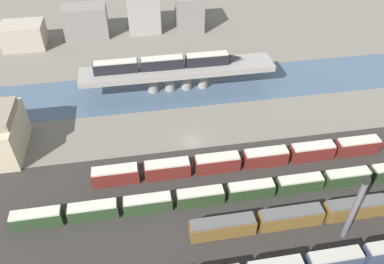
{
  "coord_description": "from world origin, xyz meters",
  "views": [
    {
      "loc": [
        -11.64,
        -68.65,
        60.88
      ],
      "look_at": [
        0.0,
        -0.11,
        2.91
      ],
      "focal_mm": 35.0,
      "sensor_mm": 36.0,
      "label": 1
    }
  ],
  "objects": [
    {
      "name": "ground_plane",
      "position": [
        0.0,
        0.0,
        0.0
      ],
      "size": [
        400.0,
        400.0,
        0.0
      ],
      "primitive_type": "plane",
      "color": "#666056"
    },
    {
      "name": "railbed_yard",
      "position": [
        0.0,
        -24.0,
        0.0
      ],
      "size": [
        280.0,
        42.0,
        0.01
      ],
      "primitive_type": "cube",
      "color": "#282623",
      "rests_on": "ground"
    },
    {
      "name": "river_water",
      "position": [
        0.0,
        23.79,
        0.0
      ],
      "size": [
        320.0,
        19.58,
        0.01
      ],
      "primitive_type": "cube",
      "color": "#3D5166",
      "rests_on": "ground"
    },
    {
      "name": "bridge",
      "position": [
        0.0,
        23.79,
        5.65
      ],
      "size": [
        55.15,
        8.72,
        7.27
      ],
      "color": "gray",
      "rests_on": "ground"
    },
    {
      "name": "train_on_bridge",
      "position": [
        -2.88,
        23.79,
        8.93
      ],
      "size": [
        42.0,
        2.75,
        3.42
      ],
      "color": "black",
      "rests_on": "bridge"
    },
    {
      "name": "train_yard_mid",
      "position": [
        22.88,
        -27.57,
        1.9
      ],
      "size": [
        57.35,
        2.84,
        3.87
      ],
      "color": "brown",
      "rests_on": "ground"
    },
    {
      "name": "train_yard_far",
      "position": [
        4.97,
        -19.39,
        1.71
      ],
      "size": [
        88.38,
        2.62,
        3.47
      ],
      "color": "#23381E",
      "rests_on": "ground"
    },
    {
      "name": "train_yard_outer",
      "position": [
        10.79,
        -10.65,
        1.96
      ],
      "size": [
        69.91,
        2.96,
        3.99
      ],
      "color": "#5B1E19",
      "rests_on": "ground"
    },
    {
      "name": "signal_tower",
      "position": [
        23.86,
        -31.93,
        7.71
      ],
      "size": [
        1.03,
        1.03,
        15.8
      ],
      "color": "#4C4C51",
      "rests_on": "ground"
    },
    {
      "name": "city_block_far_left",
      "position": [
        -48.66,
        59.49,
        4.11
      ],
      "size": [
        13.91,
        10.61,
        8.23
      ],
      "primitive_type": "cube",
      "color": "gray",
      "rests_on": "ground"
    },
    {
      "name": "city_block_left",
      "position": [
        -27.75,
        64.42,
        5.54
      ],
      "size": [
        15.34,
        9.09,
        11.07
      ],
      "primitive_type": "cube",
      "color": "slate",
      "rests_on": "ground"
    },
    {
      "name": "city_block_center",
      "position": [
        -6.86,
        65.77,
        6.81
      ],
      "size": [
        11.6,
        10.13,
        13.62
      ],
      "primitive_type": "cube",
      "color": "gray",
      "rests_on": "ground"
    },
    {
      "name": "city_block_right",
      "position": [
        10.01,
        64.68,
        6.37
      ],
      "size": [
        9.36,
        12.15,
        12.75
      ],
      "primitive_type": "cube",
      "color": "slate",
      "rests_on": "ground"
    }
  ]
}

